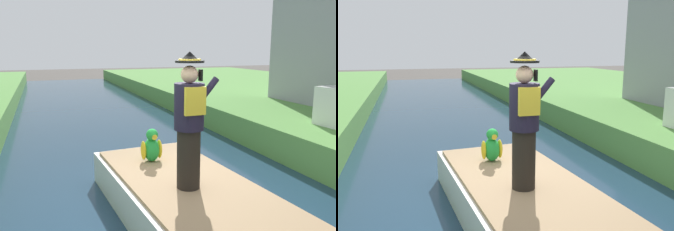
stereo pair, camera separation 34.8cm
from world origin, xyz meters
TOP-DOWN VIEW (x-y plane):
  - ground_plane at (0.00, 0.00)m, footprint 80.00×80.00m
  - canal_water at (0.00, 0.00)m, footprint 5.86×48.00m
  - boat at (0.00, -0.22)m, footprint 2.12×4.33m
  - person_pirate at (-0.08, -0.44)m, footprint 0.61×0.42m
  - parrot_plush at (-0.22, 0.81)m, footprint 0.36×0.35m

SIDE VIEW (x-z plane):
  - ground_plane at x=0.00m, z-range 0.00..0.00m
  - canal_water at x=0.00m, z-range 0.00..0.10m
  - boat at x=0.00m, z-range 0.10..0.71m
  - parrot_plush at x=-0.22m, z-range 0.67..1.24m
  - person_pirate at x=-0.08m, z-range 0.71..2.56m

